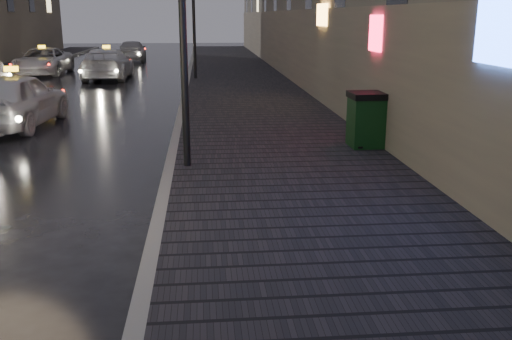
% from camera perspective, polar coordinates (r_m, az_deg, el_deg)
% --- Properties ---
extents(sidewalk, '(4.60, 58.00, 0.15)m').
position_cam_1_polar(sidewalk, '(26.10, -1.53, 8.82)').
color(sidewalk, black).
rests_on(sidewalk, ground).
extents(curb, '(0.20, 58.00, 0.15)m').
position_cam_1_polar(curb, '(26.05, -6.87, 8.71)').
color(curb, slate).
rests_on(curb, ground).
extents(lamp_far, '(0.36, 0.36, 5.28)m').
position_cam_1_polar(lamp_far, '(26.88, -6.28, 16.22)').
color(lamp_far, black).
rests_on(lamp_far, sidewalk).
extents(trash_bin, '(0.81, 0.81, 1.21)m').
position_cam_1_polar(trash_bin, '(12.92, 11.03, 5.02)').
color(trash_bin, black).
rests_on(trash_bin, sidewalk).
extents(taxi_near, '(2.18, 4.62, 1.53)m').
position_cam_1_polar(taxi_near, '(16.98, -23.00, 6.49)').
color(taxi_near, silver).
rests_on(taxi_near, ground).
extents(taxi_mid, '(2.06, 5.05, 1.46)m').
position_cam_1_polar(taxi_mid, '(28.69, -14.63, 10.24)').
color(taxi_mid, silver).
rests_on(taxi_mid, ground).
extents(taxi_far, '(2.31, 4.88, 1.35)m').
position_cam_1_polar(taxi_far, '(32.10, -20.52, 10.16)').
color(taxi_far, '#B8B8BF').
rests_on(taxi_far, ground).
extents(car_far, '(1.89, 4.26, 1.42)m').
position_cam_1_polar(car_far, '(39.57, -12.27, 11.61)').
color(car_far, '#939299').
rests_on(car_far, ground).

